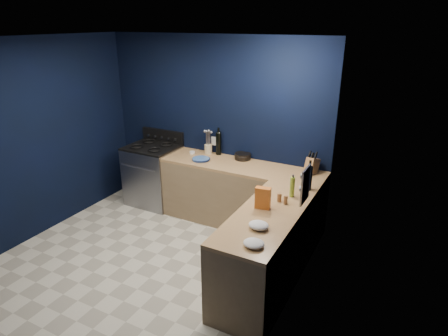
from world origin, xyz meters
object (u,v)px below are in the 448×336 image
Objects in this scene: utensil_crock at (208,149)px; crouton_bag at (263,198)px; gas_range at (154,176)px; plate_stack at (201,159)px; knife_block at (312,166)px.

crouton_bag is (1.40, -1.29, 0.05)m from utensil_crock.
gas_range is 3.88× the size of crouton_bag.
crouton_bag reaches higher than gas_range.
crouton_bag is (1.34, -0.98, 0.10)m from plate_stack.
knife_block is 0.87× the size of crouton_bag.
gas_range is at bearing 146.58° from crouton_bag.
gas_range is 1.04m from utensil_crock.
knife_block is 1.23m from crouton_bag.
plate_stack reaches higher than gas_range.
gas_range is at bearing -161.05° from knife_block.
gas_range is 2.52m from knife_block.
utensil_crock is at bearing 99.94° from plate_stack.
plate_stack is (0.93, -0.07, 0.46)m from gas_range.
utensil_crock is at bearing 15.33° from gas_range.
plate_stack is at bearing -156.06° from knife_block.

